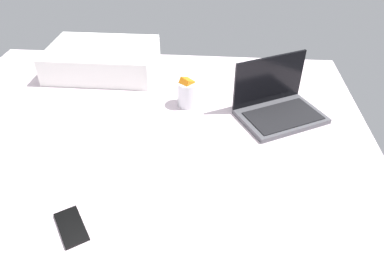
# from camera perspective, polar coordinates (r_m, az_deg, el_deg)

# --- Properties ---
(bed_mattress) EXTENTS (1.80, 1.40, 0.18)m
(bed_mattress) POSITION_cam_1_polar(r_m,az_deg,el_deg) (1.49, -7.64, -3.00)
(bed_mattress) COLOR silver
(bed_mattress) RESTS_ON ground
(laptop) EXTENTS (0.40, 0.36, 0.23)m
(laptop) POSITION_cam_1_polar(r_m,az_deg,el_deg) (1.52, 13.44, 3.48)
(laptop) COLOR #4C4C51
(laptop) RESTS_ON bed_mattress
(snack_cup) EXTENTS (0.09, 0.09, 0.14)m
(snack_cup) POSITION_cam_1_polar(r_m,az_deg,el_deg) (1.54, -0.70, 5.60)
(snack_cup) COLOR silver
(snack_cup) RESTS_ON bed_mattress
(cell_phone) EXTENTS (0.14, 0.15, 0.01)m
(cell_phone) POSITION_cam_1_polar(r_m,az_deg,el_deg) (1.13, -18.66, -14.64)
(cell_phone) COLOR black
(cell_phone) RESTS_ON bed_mattress
(pillow) EXTENTS (0.52, 0.36, 0.13)m
(pillow) POSITION_cam_1_polar(r_m,az_deg,el_deg) (1.87, -14.01, 10.56)
(pillow) COLOR white
(pillow) RESTS_ON bed_mattress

